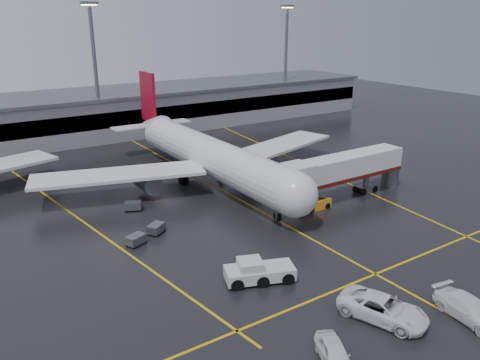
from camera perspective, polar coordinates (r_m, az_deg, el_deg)
ground at (r=62.00m, az=0.52°, el=-2.67°), size 220.00×220.00×0.00m
apron_line_centre at (r=62.00m, az=0.52°, el=-2.66°), size 0.25×90.00×0.02m
apron_line_stop at (r=47.18m, az=15.91°, el=-10.77°), size 60.00×0.25×0.02m
apron_line_left at (r=63.31m, az=-20.02°, el=-3.40°), size 9.99×69.35×0.02m
apron_line_right at (r=79.91m, az=7.24°, el=2.18°), size 7.57×69.64×0.02m
terminal at (r=102.68m, az=-14.75°, el=7.92°), size 122.00×19.00×8.60m
light_mast_mid at (r=94.20m, az=-16.97°, el=13.04°), size 3.00×1.20×25.45m
light_mast_right at (r=115.56m, az=5.52°, el=14.68°), size 3.00×1.20×25.45m
main_airliner at (r=68.49m, az=-4.01°, el=3.11°), size 48.80×45.60×14.10m
jet_bridge at (r=63.65m, az=12.50°, el=1.20°), size 19.90×3.40×6.05m
pushback_tractor at (r=44.02m, az=2.13°, el=-10.94°), size 6.77×4.60×2.25m
belt_loader at (r=60.52m, az=9.03°, el=-2.85°), size 3.94×1.92×2.47m
service_van_a at (r=40.60m, az=16.74°, el=-14.51°), size 5.41×7.72×1.96m
service_van_b at (r=43.07m, az=25.82°, el=-13.77°), size 3.35×6.45×1.79m
service_van_d at (r=35.58m, az=11.24°, el=-19.72°), size 3.64×4.97×1.57m
baggage_cart_a at (r=53.88m, az=-10.01°, el=-5.70°), size 2.38×2.21×1.12m
baggage_cart_b at (r=51.70m, az=-12.36°, el=-6.96°), size 2.34×1.96×1.12m
baggage_cart_c at (r=60.68m, az=-12.69°, el=-3.01°), size 2.36×2.01×1.12m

